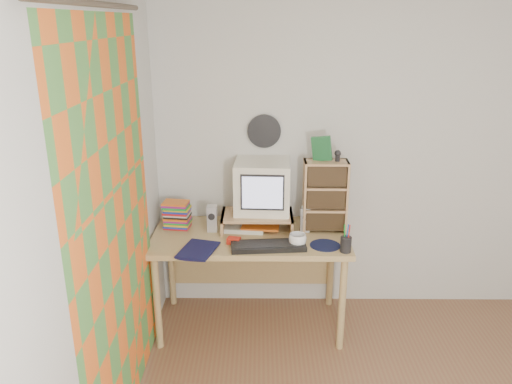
{
  "coord_description": "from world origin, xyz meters",
  "views": [
    {
      "loc": [
        -0.96,
        -1.92,
        2.21
      ],
      "look_at": [
        -0.99,
        1.33,
        1.09
      ],
      "focal_mm": 35.0,
      "sensor_mm": 36.0,
      "label": 1
    }
  ],
  "objects_px": {
    "desk": "(250,247)",
    "keyboard": "(268,246)",
    "diary": "(183,247)",
    "cd_rack": "(325,196)",
    "mug": "(298,241)",
    "crt_monitor": "(262,187)",
    "dvd_stack": "(177,211)"
  },
  "relations": [
    {
      "from": "desk",
      "to": "diary",
      "type": "height_order",
      "value": "diary"
    },
    {
      "from": "mug",
      "to": "diary",
      "type": "height_order",
      "value": "mug"
    },
    {
      "from": "keyboard",
      "to": "mug",
      "type": "distance_m",
      "value": 0.2
    },
    {
      "from": "mug",
      "to": "keyboard",
      "type": "bearing_deg",
      "value": -173.08
    },
    {
      "from": "crt_monitor",
      "to": "cd_rack",
      "type": "height_order",
      "value": "cd_rack"
    },
    {
      "from": "desk",
      "to": "mug",
      "type": "xyz_separation_m",
      "value": [
        0.33,
        -0.27,
        0.18
      ]
    },
    {
      "from": "keyboard",
      "to": "desk",
      "type": "bearing_deg",
      "value": 108.56
    },
    {
      "from": "desk",
      "to": "mug",
      "type": "distance_m",
      "value": 0.46
    },
    {
      "from": "keyboard",
      "to": "cd_rack",
      "type": "relative_size",
      "value": 0.96
    },
    {
      "from": "cd_rack",
      "to": "mug",
      "type": "distance_m",
      "value": 0.42
    },
    {
      "from": "desk",
      "to": "diary",
      "type": "distance_m",
      "value": 0.58
    },
    {
      "from": "crt_monitor",
      "to": "desk",
      "type": "bearing_deg",
      "value": -132.38
    },
    {
      "from": "dvd_stack",
      "to": "cd_rack",
      "type": "distance_m",
      "value": 1.09
    },
    {
      "from": "mug",
      "to": "diary",
      "type": "xyz_separation_m",
      "value": [
        -0.77,
        -0.06,
        -0.02
      ]
    },
    {
      "from": "dvd_stack",
      "to": "mug",
      "type": "bearing_deg",
      "value": -13.6
    },
    {
      "from": "keyboard",
      "to": "diary",
      "type": "height_order",
      "value": "diary"
    },
    {
      "from": "desk",
      "to": "dvd_stack",
      "type": "xyz_separation_m",
      "value": [
        -0.54,
        0.06,
        0.26
      ]
    },
    {
      "from": "crt_monitor",
      "to": "diary",
      "type": "relative_size",
      "value": 1.5
    },
    {
      "from": "cd_rack",
      "to": "diary",
      "type": "bearing_deg",
      "value": -159.51
    },
    {
      "from": "crt_monitor",
      "to": "keyboard",
      "type": "distance_m",
      "value": 0.48
    },
    {
      "from": "crt_monitor",
      "to": "keyboard",
      "type": "xyz_separation_m",
      "value": [
        0.04,
        -0.38,
        -0.29
      ]
    },
    {
      "from": "crt_monitor",
      "to": "cd_rack",
      "type": "relative_size",
      "value": 0.76
    },
    {
      "from": "desk",
      "to": "keyboard",
      "type": "bearing_deg",
      "value": -66.49
    },
    {
      "from": "diary",
      "to": "crt_monitor",
      "type": "bearing_deg",
      "value": 52.91
    },
    {
      "from": "crt_monitor",
      "to": "mug",
      "type": "xyz_separation_m",
      "value": [
        0.24,
        -0.36,
        -0.26
      ]
    },
    {
      "from": "cd_rack",
      "to": "mug",
      "type": "height_order",
      "value": "cd_rack"
    },
    {
      "from": "dvd_stack",
      "to": "diary",
      "type": "distance_m",
      "value": 0.41
    },
    {
      "from": "crt_monitor",
      "to": "dvd_stack",
      "type": "height_order",
      "value": "crt_monitor"
    },
    {
      "from": "crt_monitor",
      "to": "cd_rack",
      "type": "distance_m",
      "value": 0.46
    },
    {
      "from": "desk",
      "to": "crt_monitor",
      "type": "xyz_separation_m",
      "value": [
        0.09,
        0.09,
        0.44
      ]
    },
    {
      "from": "keyboard",
      "to": "diary",
      "type": "distance_m",
      "value": 0.57
    },
    {
      "from": "crt_monitor",
      "to": "cd_rack",
      "type": "bearing_deg",
      "value": -4.71
    }
  ]
}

